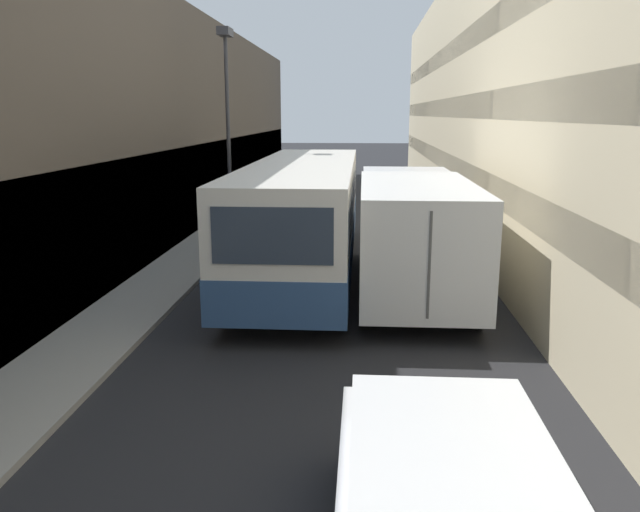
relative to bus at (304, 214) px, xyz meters
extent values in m
plane|color=#232326|center=(0.77, -2.02, -1.53)|extent=(150.00, 150.00, 0.00)
cube|color=#9E998E|center=(-3.33, -2.02, -1.47)|extent=(1.72, 60.00, 0.11)
cube|color=#51473D|center=(-5.39, -2.02, 2.24)|extent=(2.40, 60.00, 7.53)
cube|color=black|center=(-4.73, -2.02, -0.02)|extent=(1.08, 60.00, 3.01)
cube|color=beige|center=(5.82, -2.02, 3.00)|extent=(2.40, 60.00, 9.06)
cube|color=#333D47|center=(5.16, -2.02, 0.74)|extent=(1.08, 60.00, 0.70)
cube|color=#333D47|center=(5.16, -2.02, 2.73)|extent=(1.08, 60.00, 0.70)
cube|color=#333D47|center=(5.16, -2.02, 4.73)|extent=(1.08, 60.00, 0.70)
cube|color=silver|center=(2.24, -10.98, -0.32)|extent=(1.65, 2.26, 0.51)
cylinder|color=black|center=(1.38, -9.85, -1.23)|extent=(0.16, 0.60, 0.60)
cylinder|color=black|center=(3.10, -9.85, -1.23)|extent=(0.16, 0.60, 0.60)
cube|color=silver|center=(0.00, 0.00, 0.11)|extent=(2.50, 11.35, 2.42)
cube|color=#2D4C7A|center=(0.00, 0.00, -0.68)|extent=(2.53, 11.38, 0.85)
cube|color=#2D3847|center=(0.00, 0.00, 0.47)|extent=(2.54, 10.44, 0.78)
cube|color=#2D3847|center=(0.00, -5.68, 0.54)|extent=(2.05, 0.04, 0.97)
cylinder|color=black|center=(-1.10, 3.52, -1.03)|extent=(0.24, 1.00, 1.00)
cylinder|color=black|center=(1.10, 3.52, -1.03)|extent=(0.24, 1.00, 1.00)
cylinder|color=black|center=(-1.10, -3.52, -1.03)|extent=(0.24, 1.00, 1.00)
cylinder|color=black|center=(1.10, -3.52, -1.03)|extent=(0.24, 1.00, 1.00)
cube|color=silver|center=(2.64, 1.11, -0.03)|extent=(2.27, 2.11, 2.17)
cube|color=silver|center=(2.64, -2.65, -0.01)|extent=(2.36, 5.41, 2.22)
cube|color=#4C4C4C|center=(2.64, -5.37, -0.01)|extent=(0.05, 0.02, 1.89)
cylinder|color=black|center=(1.58, 1.11, -1.05)|extent=(0.22, 0.96, 0.96)
cylinder|color=black|center=(3.71, 1.11, -1.05)|extent=(0.22, 0.96, 0.96)
cylinder|color=black|center=(1.58, -4.14, -1.05)|extent=(0.22, 0.96, 0.96)
cylinder|color=black|center=(3.71, -4.14, -1.05)|extent=(0.22, 0.96, 0.96)
cylinder|color=#38383D|center=(-2.72, 3.79, 1.69)|extent=(0.12, 0.12, 6.22)
cube|color=#38383D|center=(-2.72, 3.79, 4.92)|extent=(0.36, 0.80, 0.24)
camera|label=1|loc=(1.48, -15.77, 2.52)|focal=35.00mm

